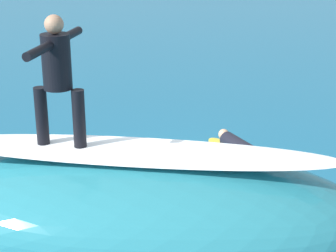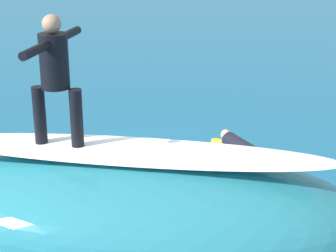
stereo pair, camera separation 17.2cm
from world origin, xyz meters
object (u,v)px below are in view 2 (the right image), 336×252
(surfer_riding, at_px, (55,71))
(surfboard_paddling, at_px, (240,155))
(surfboard_riding, at_px, (60,147))
(surfer_paddling, at_px, (244,150))

(surfer_riding, height_order, surfboard_paddling, surfer_riding)
(surfboard_riding, height_order, surfer_paddling, surfboard_riding)
(surfboard_riding, height_order, surfboard_paddling, surfboard_riding)
(surfboard_riding, bearing_deg, surfboard_paddling, -115.14)
(surfer_riding, height_order, surfer_paddling, surfer_riding)
(surfer_riding, distance_m, surfer_paddling, 5.12)
(surfboard_riding, xyz_separation_m, surfboard_paddling, (-2.52, -3.78, -1.62))
(surfer_riding, bearing_deg, surfboard_paddling, -115.14)
(surfer_riding, distance_m, surfboard_paddling, 5.26)
(surfer_riding, xyz_separation_m, surfer_paddling, (-2.59, -3.66, -2.47))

